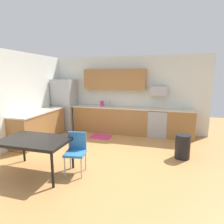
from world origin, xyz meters
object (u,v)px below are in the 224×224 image
Objects in this scene: chair_near_table at (76,149)px; kettle at (102,104)px; dining_table at (35,142)px; oven_range at (157,123)px; refrigerator at (65,105)px; microwave at (159,91)px; trash_bin at (183,147)px.

kettle is (-0.45, 3.06, 0.52)m from chair_near_table.
chair_near_table is (0.80, 0.25, -0.17)m from dining_table.
oven_range is at bearing -1.44° from kettle.
refrigerator is 3.47m from microwave.
chair_near_table is at bearing -149.05° from trash_bin.
oven_range reaches higher than dining_table.
chair_near_table reaches higher than trash_bin.
oven_range is 2.07m from kettle.
refrigerator is 4.44m from trash_bin.
refrigerator reaches higher than trash_bin.
oven_range is at bearing -90.00° from microwave.
chair_near_table is 3.13m from kettle.
chair_near_table is 1.42× the size of trash_bin.
kettle is at bearing -178.56° from microwave.
chair_near_table is 2.59m from trash_bin.
refrigerator is 9.41× the size of kettle.
oven_range is at bearing 111.95° from trash_bin.
microwave is 2.26m from trash_bin.
dining_table is (1.08, -3.18, -0.26)m from refrigerator.
microwave reaches higher than chair_near_table.
oven_range is at bearing 62.88° from chair_near_table.
dining_table is at bearing -162.39° from chair_near_table.
kettle is at bearing 83.95° from dining_table.
refrigerator is 2.21× the size of chair_near_table.
trash_bin is at bearing -21.33° from refrigerator.
microwave is 0.90× the size of trash_bin.
dining_table is 7.00× the size of kettle.
dining_table is 3.35m from kettle.
trash_bin is at bearing -68.05° from oven_range.
chair_near_table is (1.88, -2.93, -0.44)m from refrigerator.
dining_table is 2.33× the size of trash_bin.
kettle reaches higher than trash_bin.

